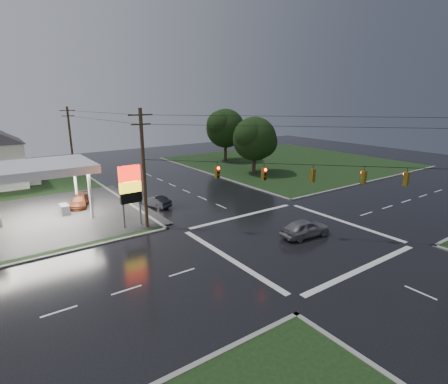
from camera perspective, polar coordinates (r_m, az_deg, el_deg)
ground at (r=31.46m, az=11.14°, el=-7.26°), size 120.00×120.00×0.00m
grass_ne at (r=66.94m, az=10.57°, el=4.82°), size 36.00×36.00×0.08m
pylon_sign at (r=33.12m, az=-15.06°, el=0.96°), size 2.00×0.35×6.00m
utility_pole_nw at (r=32.19m, az=-12.98°, el=3.82°), size 2.20×0.32×11.00m
utility_pole_n at (r=59.33m, az=-23.75°, el=7.79°), size 2.20×0.32×10.50m
traffic_signals at (r=29.62m, az=11.83°, el=4.41°), size 26.87×26.87×1.47m
tree_ne_near at (r=55.19m, az=5.12°, el=8.63°), size 7.99×6.80×8.98m
tree_ne_far at (r=66.39m, az=0.35°, el=10.35°), size 8.46×7.20×9.80m
car_north at (r=39.69m, az=-11.20°, el=-1.49°), size 2.56×4.19×1.30m
car_crossing at (r=31.60m, az=13.09°, el=-5.74°), size 4.76×2.31×1.56m
car_pump at (r=42.18m, az=-22.49°, el=-1.42°), size 3.23×4.64×1.25m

